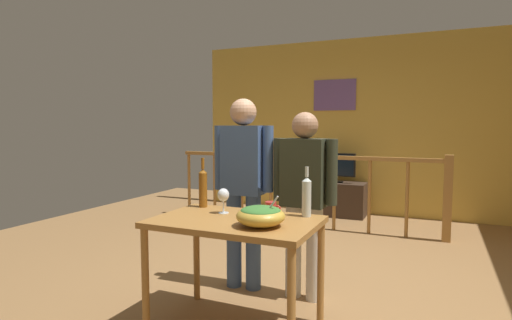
# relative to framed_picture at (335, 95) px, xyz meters

# --- Properties ---
(ground_plane) EXTENTS (8.75, 8.75, 0.00)m
(ground_plane) POSITION_rel_framed_picture_xyz_m (0.58, -3.31, -1.89)
(ground_plane) COLOR olive
(back_wall) EXTENTS (5.66, 0.10, 2.76)m
(back_wall) POSITION_rel_framed_picture_xyz_m (0.58, 0.06, -0.51)
(back_wall) COLOR gold
(back_wall) RESTS_ON ground_plane
(framed_picture) EXTENTS (0.67, 0.03, 0.49)m
(framed_picture) POSITION_rel_framed_picture_xyz_m (0.00, 0.00, 0.00)
(framed_picture) COLOR #6E4F97
(stair_railing) EXTENTS (3.76, 0.10, 1.05)m
(stair_railing) POSITION_rel_framed_picture_xyz_m (0.32, -1.18, -1.23)
(stair_railing) COLOR #9E6B33
(stair_railing) RESTS_ON ground_plane
(tv_console) EXTENTS (0.90, 0.40, 0.52)m
(tv_console) POSITION_rel_framed_picture_xyz_m (0.12, -0.29, -1.63)
(tv_console) COLOR #38281E
(tv_console) RESTS_ON ground_plane
(flat_screen_tv) EXTENTS (0.59, 0.12, 0.46)m
(flat_screen_tv) POSITION_rel_framed_picture_xyz_m (0.12, -0.32, -1.10)
(flat_screen_tv) COLOR black
(flat_screen_tv) RESTS_ON tv_console
(serving_table) EXTENTS (1.10, 0.71, 0.77)m
(serving_table) POSITION_rel_framed_picture_xyz_m (0.31, -4.14, -1.21)
(serving_table) COLOR #9E6B33
(serving_table) RESTS_ON ground_plane
(salad_bowl) EXTENTS (0.31, 0.31, 0.20)m
(salad_bowl) POSITION_rel_framed_picture_xyz_m (0.54, -4.25, -1.04)
(salad_bowl) COLOR gold
(salad_bowl) RESTS_ON serving_table
(wine_glass) EXTENTS (0.08, 0.08, 0.18)m
(wine_glass) POSITION_rel_framed_picture_xyz_m (0.15, -4.01, -0.99)
(wine_glass) COLOR silver
(wine_glass) RESTS_ON serving_table
(wine_bottle_clear) EXTENTS (0.06, 0.06, 0.35)m
(wine_bottle_clear) POSITION_rel_framed_picture_xyz_m (0.72, -3.86, -0.97)
(wine_bottle_clear) COLOR silver
(wine_bottle_clear) RESTS_ON serving_table
(wine_bottle_amber) EXTENTS (0.06, 0.06, 0.38)m
(wine_bottle_amber) POSITION_rel_framed_picture_xyz_m (-0.10, -3.87, -0.96)
(wine_bottle_amber) COLOR brown
(wine_bottle_amber) RESTS_ON serving_table
(mug_red) EXTENTS (0.11, 0.08, 0.10)m
(mug_red) POSITION_rel_framed_picture_xyz_m (0.48, -3.93, -1.06)
(mug_red) COLOR #B7332D
(mug_red) RESTS_ON serving_table
(person_standing_left) EXTENTS (0.53, 0.24, 1.63)m
(person_standing_left) POSITION_rel_framed_picture_xyz_m (0.04, -3.45, -0.93)
(person_standing_left) COLOR #3D5684
(person_standing_left) RESTS_ON ground_plane
(person_standing_right) EXTENTS (0.53, 0.24, 1.51)m
(person_standing_right) POSITION_rel_framed_picture_xyz_m (0.58, -3.45, -1.01)
(person_standing_right) COLOR beige
(person_standing_right) RESTS_ON ground_plane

